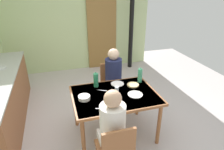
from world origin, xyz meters
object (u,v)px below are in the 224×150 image
object	(u,v)px
water_bottle_green_far	(96,80)
kitchen_counter	(1,102)
chair_far_diner	(112,83)
water_bottle_green_near	(140,75)
dining_table	(115,99)
serving_bowl_center	(84,98)
person_far_diner	(114,72)
chair_near_diner	(116,150)
person_near_diner	(112,123)

from	to	relation	value
water_bottle_green_far	kitchen_counter	bearing A→B (deg)	163.00
chair_far_diner	water_bottle_green_near	size ratio (longest dim) A/B	3.26
kitchen_counter	dining_table	bearing A→B (deg)	-24.34
water_bottle_green_near	serving_bowl_center	world-z (taller)	water_bottle_green_near
water_bottle_green_near	chair_far_diner	bearing A→B (deg)	121.08
water_bottle_green_near	serving_bowl_center	size ratio (longest dim) A/B	1.57
chair_far_diner	water_bottle_green_far	world-z (taller)	water_bottle_green_far
kitchen_counter	water_bottle_green_near	xyz separation A→B (m)	(2.25, -0.52, 0.42)
person_far_diner	kitchen_counter	bearing A→B (deg)	-3.17
chair_near_diner	serving_bowl_center	distance (m)	0.88
kitchen_counter	chair_near_diner	xyz separation A→B (m)	(1.49, -1.60, 0.05)
serving_bowl_center	kitchen_counter	bearing A→B (deg)	148.16
chair_far_diner	water_bottle_green_near	xyz separation A→B (m)	(0.33, -0.55, 0.37)
dining_table	serving_bowl_center	size ratio (longest dim) A/B	7.42
person_near_diner	water_bottle_green_far	bearing A→B (deg)	88.27
chair_far_diner	serving_bowl_center	size ratio (longest dim) A/B	5.12
person_near_diner	person_far_diner	distance (m)	1.42
person_near_diner	person_far_diner	xyz separation A→B (m)	(0.43, 1.36, 0.00)
chair_far_diner	water_bottle_green_near	world-z (taller)	water_bottle_green_near
chair_far_diner	person_near_diner	size ratio (longest dim) A/B	1.13
person_far_diner	water_bottle_green_far	size ratio (longest dim) A/B	2.97
chair_far_diner	serving_bowl_center	xyz separation A→B (m)	(-0.65, -0.82, 0.27)
person_near_diner	water_bottle_green_near	bearing A→B (deg)	51.16
water_bottle_green_far	serving_bowl_center	size ratio (longest dim) A/B	1.53
kitchen_counter	dining_table	xyz separation A→B (m)	(1.74, -0.79, 0.21)
chair_near_diner	water_bottle_green_far	world-z (taller)	water_bottle_green_far
dining_table	kitchen_counter	bearing A→B (deg)	155.66
dining_table	chair_near_diner	xyz separation A→B (m)	(-0.24, -0.81, -0.17)
person_far_diner	serving_bowl_center	world-z (taller)	person_far_diner
dining_table	chair_near_diner	bearing A→B (deg)	-106.71
dining_table	serving_bowl_center	world-z (taller)	serving_bowl_center
dining_table	person_far_diner	xyz separation A→B (m)	(0.19, 0.68, 0.12)
kitchen_counter	chair_far_diner	world-z (taller)	kitchen_counter
water_bottle_green_far	serving_bowl_center	distance (m)	0.42
water_bottle_green_far	water_bottle_green_near	bearing A→B (deg)	-3.95
dining_table	water_bottle_green_near	size ratio (longest dim) A/B	4.72
water_bottle_green_far	chair_near_diner	bearing A→B (deg)	-91.52
kitchen_counter	person_far_diner	xyz separation A→B (m)	(1.93, -0.11, 0.33)
chair_far_diner	water_bottle_green_near	bearing A→B (deg)	121.08
kitchen_counter	serving_bowl_center	bearing A→B (deg)	-31.84
dining_table	water_bottle_green_near	distance (m)	0.62
person_near_diner	person_far_diner	world-z (taller)	same
person_near_diner	water_bottle_green_far	size ratio (longest dim) A/B	2.97
chair_far_diner	person_far_diner	size ratio (longest dim) A/B	1.13
water_bottle_green_far	chair_far_diner	bearing A→B (deg)	50.73
chair_far_diner	person_near_diner	bearing A→B (deg)	73.77
water_bottle_green_far	serving_bowl_center	bearing A→B (deg)	-126.87
chair_near_diner	person_near_diner	bearing A→B (deg)	90.00
person_near_diner	serving_bowl_center	size ratio (longest dim) A/B	4.53
person_near_diner	serving_bowl_center	bearing A→B (deg)	107.79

